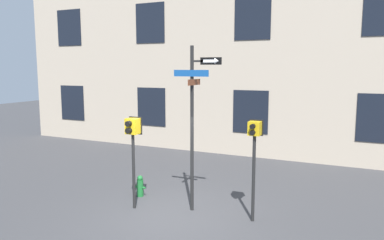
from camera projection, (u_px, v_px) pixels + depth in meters
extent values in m
plane|color=#38383A|center=(170.00, 217.00, 9.47)|extent=(60.00, 60.00, 0.00)
cube|color=tan|center=(255.00, 18.00, 15.32)|extent=(24.00, 0.60, 11.52)
cube|color=black|center=(72.00, 103.00, 19.57)|extent=(1.50, 0.03, 1.79)
cube|color=black|center=(151.00, 107.00, 17.57)|extent=(1.50, 0.03, 1.79)
cube|color=black|center=(250.00, 112.00, 15.56)|extent=(1.50, 0.03, 1.79)
cube|color=black|center=(379.00, 118.00, 13.56)|extent=(1.50, 0.03, 1.79)
cube|color=black|center=(69.00, 28.00, 19.04)|extent=(1.50, 0.03, 1.79)
cube|color=black|center=(150.00, 23.00, 17.03)|extent=(1.50, 0.03, 1.79)
cube|color=black|center=(253.00, 17.00, 15.03)|extent=(1.50, 0.03, 1.79)
cylinder|color=black|center=(192.00, 130.00, 9.64)|extent=(0.09, 0.09, 4.30)
cube|color=black|center=(201.00, 61.00, 9.29)|extent=(0.52, 0.05, 0.05)
cube|color=#14478C|center=(191.00, 73.00, 9.38)|extent=(0.96, 0.02, 0.17)
cube|color=brown|center=(194.00, 82.00, 9.44)|extent=(0.02, 0.71, 0.15)
cube|color=black|center=(211.00, 61.00, 9.16)|extent=(0.56, 0.02, 0.18)
cube|color=white|center=(209.00, 61.00, 9.17)|extent=(0.32, 0.01, 0.07)
cone|color=white|center=(217.00, 61.00, 9.09)|extent=(0.10, 0.14, 0.14)
cylinder|color=black|center=(134.00, 171.00, 9.94)|extent=(0.08, 0.08, 2.03)
cube|color=gold|center=(133.00, 126.00, 9.77)|extent=(0.33, 0.26, 0.41)
cube|color=black|center=(136.00, 125.00, 9.89)|extent=(0.39, 0.02, 0.47)
cylinder|color=black|center=(128.00, 124.00, 9.58)|extent=(0.14, 0.12, 0.14)
cylinder|color=black|center=(129.00, 131.00, 9.61)|extent=(0.14, 0.12, 0.14)
cylinder|color=orange|center=(130.00, 123.00, 9.63)|extent=(0.11, 0.01, 0.11)
cylinder|color=black|center=(254.00, 179.00, 9.08)|extent=(0.08, 0.08, 2.15)
cube|color=gold|center=(255.00, 128.00, 8.91)|extent=(0.28, 0.26, 0.33)
cube|color=black|center=(256.00, 128.00, 9.03)|extent=(0.34, 0.02, 0.39)
cylinder|color=black|center=(253.00, 126.00, 8.73)|extent=(0.12, 0.12, 0.12)
cylinder|color=black|center=(252.00, 133.00, 8.75)|extent=(0.12, 0.12, 0.12)
cylinder|color=orange|center=(253.00, 126.00, 8.78)|extent=(0.09, 0.01, 0.09)
cylinder|color=#196028|center=(140.00, 188.00, 10.96)|extent=(0.19, 0.19, 0.49)
sphere|color=#196028|center=(140.00, 178.00, 10.92)|extent=(0.16, 0.16, 0.16)
cylinder|color=#196028|center=(136.00, 187.00, 11.02)|extent=(0.08, 0.07, 0.07)
cylinder|color=#196028|center=(144.00, 188.00, 10.90)|extent=(0.08, 0.07, 0.07)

